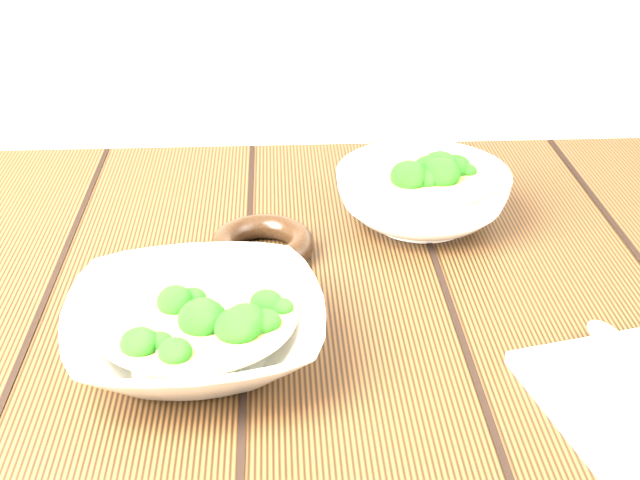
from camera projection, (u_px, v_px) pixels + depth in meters
table at (270, 392)px, 0.95m from camera, size 1.20×0.80×0.75m
soup_bowl_front at (196, 327)px, 0.78m from camera, size 0.25×0.25×0.07m
soup_bowl_back at (422, 195)px, 1.02m from camera, size 0.20×0.20×0.07m
trivet at (262, 244)px, 0.96m from camera, size 0.12×0.12×0.03m
spoon_left at (628, 358)px, 0.77m from camera, size 0.05×0.18×0.01m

